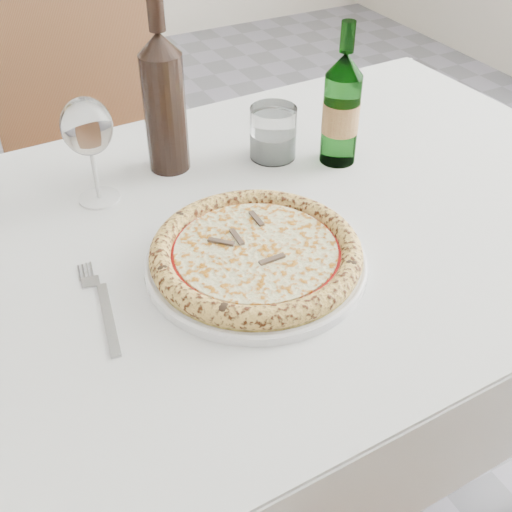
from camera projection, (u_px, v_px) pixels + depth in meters
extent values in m
cube|color=brown|center=(227.00, 244.00, 1.03)|extent=(1.44, 0.86, 0.04)
cube|color=silver|center=(227.00, 233.00, 1.02)|extent=(1.51, 0.92, 0.01)
cube|color=silver|center=(142.00, 171.00, 1.39)|extent=(1.47, 0.01, 0.22)
cube|color=silver|center=(382.00, 492.00, 0.79)|extent=(1.47, 0.01, 0.22)
cylinder|color=brown|center=(391.00, 220.00, 1.74)|extent=(0.06, 0.06, 0.71)
cube|color=brown|center=(112.00, 185.00, 1.70)|extent=(0.46, 0.46, 0.04)
cube|color=brown|center=(75.00, 67.00, 1.69)|extent=(0.46, 0.04, 0.46)
cylinder|color=brown|center=(164.00, 204.00, 2.06)|extent=(0.04, 0.04, 0.43)
cylinder|color=brown|center=(214.00, 274.00, 1.78)|extent=(0.04, 0.04, 0.43)
cylinder|color=brown|center=(39.00, 237.00, 1.91)|extent=(0.04, 0.04, 0.43)
cylinder|color=brown|center=(73.00, 319.00, 1.64)|extent=(0.04, 0.04, 0.43)
cylinder|color=white|center=(256.00, 263.00, 0.94)|extent=(0.33, 0.33, 0.01)
torus|color=white|center=(256.00, 260.00, 0.94)|extent=(0.33, 0.33, 0.01)
cylinder|color=#DFBB4C|center=(256.00, 256.00, 0.93)|extent=(0.30, 0.30, 0.01)
torus|color=#ECBA57|center=(256.00, 252.00, 0.93)|extent=(0.31, 0.31, 0.03)
cylinder|color=#B30008|center=(256.00, 252.00, 0.93)|extent=(0.26, 0.26, 0.00)
cylinder|color=#FFF5AE|center=(256.00, 250.00, 0.93)|extent=(0.24, 0.24, 0.00)
cube|color=brown|center=(274.00, 242.00, 0.94)|extent=(0.04, 0.01, 0.00)
cube|color=brown|center=(241.00, 230.00, 0.96)|extent=(0.01, 0.04, 0.00)
cube|color=brown|center=(214.00, 261.00, 0.90)|extent=(0.04, 0.01, 0.00)
cube|color=brown|center=(268.00, 261.00, 0.90)|extent=(0.01, 0.04, 0.00)
cube|color=#ABACAF|center=(109.00, 319.00, 0.86)|extent=(0.04, 0.15, 0.00)
cube|color=#ABACAF|center=(90.00, 281.00, 0.92)|extent=(0.03, 0.03, 0.00)
cylinder|color=#ABACAF|center=(78.00, 272.00, 0.93)|extent=(0.00, 0.04, 0.00)
cylinder|color=#ABACAF|center=(83.00, 271.00, 0.94)|extent=(0.00, 0.04, 0.00)
cylinder|color=#ABACAF|center=(87.00, 269.00, 0.94)|extent=(0.00, 0.04, 0.00)
cylinder|color=#ABACAF|center=(91.00, 268.00, 0.94)|extent=(0.00, 0.04, 0.00)
cylinder|color=silver|center=(99.00, 198.00, 1.09)|extent=(0.07, 0.07, 0.00)
cylinder|color=silver|center=(95.00, 173.00, 1.06)|extent=(0.01, 0.01, 0.09)
ellipsoid|color=silver|center=(87.00, 126.00, 1.01)|extent=(0.08, 0.08, 0.09)
cylinder|color=silver|center=(273.00, 133.00, 1.18)|extent=(0.09, 0.09, 0.10)
cylinder|color=silver|center=(273.00, 144.00, 1.19)|extent=(0.08, 0.08, 0.05)
cylinder|color=#478747|center=(340.00, 120.00, 1.14)|extent=(0.07, 0.07, 0.16)
cone|color=#478747|center=(345.00, 64.00, 1.08)|extent=(0.07, 0.07, 0.04)
cylinder|color=#478747|center=(348.00, 37.00, 1.05)|extent=(0.02, 0.02, 0.05)
cylinder|color=tan|center=(341.00, 117.00, 1.14)|extent=(0.07, 0.07, 0.06)
cylinder|color=black|center=(165.00, 114.00, 1.11)|extent=(0.07, 0.07, 0.21)
cone|color=black|center=(159.00, 43.00, 1.03)|extent=(0.07, 0.07, 0.04)
cylinder|color=black|center=(156.00, 14.00, 1.01)|extent=(0.03, 0.03, 0.05)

